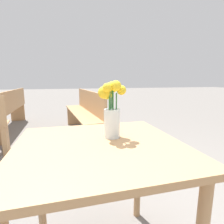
{
  "coord_description": "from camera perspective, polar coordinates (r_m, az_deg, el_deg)",
  "views": [
    {
      "loc": [
        -0.14,
        -0.81,
        1.07
      ],
      "look_at": [
        0.08,
        0.08,
        0.89
      ],
      "focal_mm": 28.0,
      "sensor_mm": 36.0,
      "label": 1
    }
  ],
  "objects": [
    {
      "name": "bench_far",
      "position": [
        3.41,
        -8.62,
        0.49
      ],
      "size": [
        0.6,
        1.95,
        0.85
      ],
      "color": "tan",
      "rests_on": "ground_plane"
    },
    {
      "name": "bench_middle",
      "position": [
        4.25,
        -30.3,
        1.19
      ],
      "size": [
        0.43,
        2.01,
        0.85
      ],
      "color": "tan",
      "rests_on": "ground_plane"
    },
    {
      "name": "flower_vase",
      "position": [
        0.94,
        -0.17,
        0.12
      ],
      "size": [
        0.15,
        0.14,
        0.31
      ],
      "color": "silver",
      "rests_on": "table_front"
    },
    {
      "name": "table_front",
      "position": [
        0.93,
        -3.89,
        -17.18
      ],
      "size": [
        0.82,
        0.77,
        0.75
      ],
      "color": "tan",
      "rests_on": "ground_plane"
    }
  ]
}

